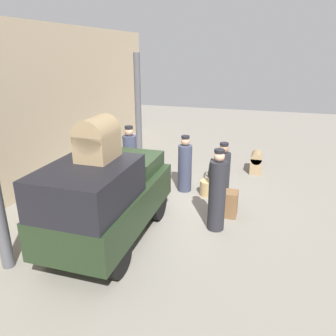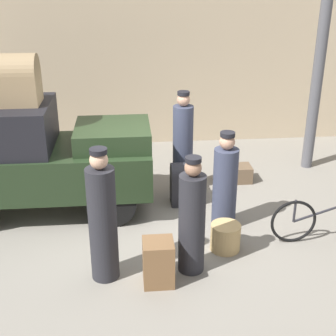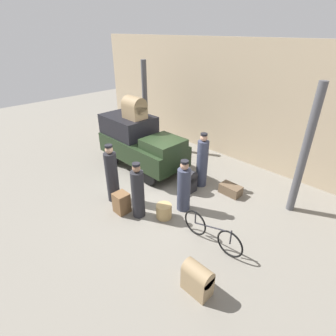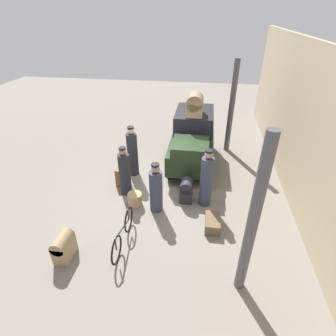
# 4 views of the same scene
# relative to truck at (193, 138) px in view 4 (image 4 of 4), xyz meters

# --- Properties ---
(ground_plane) EXTENTS (30.00, 30.00, 0.00)m
(ground_plane) POSITION_rel_truck_xyz_m (1.94, -0.82, -1.02)
(ground_plane) COLOR gray
(station_building_facade) EXTENTS (16.00, 0.15, 4.50)m
(station_building_facade) POSITION_rel_truck_xyz_m (1.94, 3.25, 1.23)
(station_building_facade) COLOR tan
(station_building_facade) RESTS_ON ground
(canopy_pillar_left) EXTENTS (0.22, 0.22, 3.68)m
(canopy_pillar_left) POSITION_rel_truck_xyz_m (-1.30, 1.41, 0.82)
(canopy_pillar_left) COLOR #4C4C51
(canopy_pillar_left) RESTS_ON ground
(canopy_pillar_right) EXTENTS (0.22, 0.22, 3.68)m
(canopy_pillar_right) POSITION_rel_truck_xyz_m (5.26, 1.41, 0.82)
(canopy_pillar_right) COLOR #4C4C51
(canopy_pillar_right) RESTS_ON ground
(truck) EXTENTS (3.49, 1.54, 1.88)m
(truck) POSITION_rel_truck_xyz_m (0.00, 0.00, 0.00)
(truck) COLOR black
(truck) RESTS_ON ground
(bicycle) EXTENTS (1.75, 0.04, 0.74)m
(bicycle) POSITION_rel_truck_xyz_m (4.48, -1.43, -0.66)
(bicycle) COLOR black
(bicycle) RESTS_ON ground
(wicker_basket) EXTENTS (0.44, 0.44, 0.41)m
(wicker_basket) POSITION_rel_truck_xyz_m (2.91, -1.53, -0.82)
(wicker_basket) COLOR tan
(wicker_basket) RESTS_ON ground
(porter_standing_middle) EXTENTS (0.38, 0.38, 1.59)m
(porter_standing_middle) POSITION_rel_truck_xyz_m (3.02, -0.85, -0.30)
(porter_standing_middle) COLOR #33384C
(porter_standing_middle) RESTS_ON ground
(porter_carrying_trunk) EXTENTS (0.37, 0.37, 1.87)m
(porter_carrying_trunk) POSITION_rel_truck_xyz_m (2.53, 0.58, -0.16)
(porter_carrying_trunk) COLOR #33384C
(porter_carrying_trunk) RESTS_ON ground
(porter_with_bicycle) EXTENTS (0.36, 0.36, 1.67)m
(porter_with_bicycle) POSITION_rel_truck_xyz_m (2.33, -1.98, -0.25)
(porter_with_bicycle) COLOR #232328
(porter_with_bicycle) RESTS_ON ground
(conductor_in_dark_uniform) EXTENTS (0.37, 0.37, 1.84)m
(conductor_in_dark_uniform) POSITION_rel_truck_xyz_m (1.17, -2.03, -0.17)
(conductor_in_dark_uniform) COLOR #232328
(conductor_in_dark_uniform) RESTS_ON ground
(suitcase_black_upright) EXTENTS (0.59, 0.35, 0.70)m
(suitcase_black_upright) POSITION_rel_truck_xyz_m (5.09, -2.70, -0.65)
(suitcase_black_upright) COLOR #937A56
(suitcase_black_upright) RESTS_ON ground
(suitcase_small_leather) EXTENTS (0.68, 0.40, 0.31)m
(suitcase_small_leather) POSITION_rel_truck_xyz_m (3.56, 0.82, -0.86)
(suitcase_small_leather) COLOR brown
(suitcase_small_leather) RESTS_ON ground
(trunk_large_brown) EXTENTS (0.40, 0.39, 0.62)m
(trunk_large_brown) POSITION_rel_truck_xyz_m (1.87, -2.23, -0.71)
(trunk_large_brown) COLOR brown
(trunk_large_brown) RESTS_ON ground
(trunk_barrel_dark) EXTENTS (0.43, 0.39, 0.76)m
(trunk_barrel_dark) POSITION_rel_truck_xyz_m (2.47, -0.00, -0.62)
(trunk_barrel_dark) COLOR #232328
(trunk_barrel_dark) RESTS_ON ground
(trunk_on_truck_roof) EXTENTS (0.77, 0.59, 0.78)m
(trunk_on_truck_roof) POSITION_rel_truck_xyz_m (-0.20, 0.00, 1.23)
(trunk_on_truck_roof) COLOR #937A56
(trunk_on_truck_roof) RESTS_ON truck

